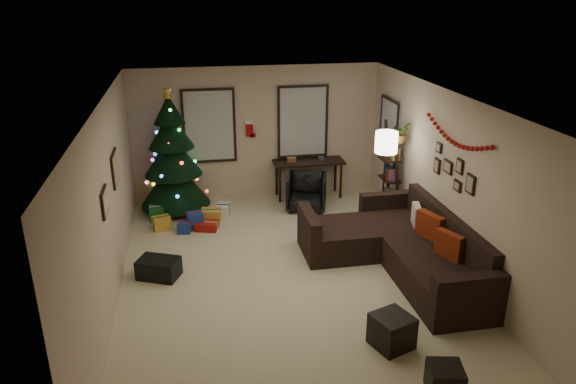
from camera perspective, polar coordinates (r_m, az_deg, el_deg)
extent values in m
plane|color=beige|center=(8.31, 0.09, -8.94)|extent=(7.00, 7.00, 0.00)
plane|color=white|center=(7.35, 0.11, 9.63)|extent=(7.00, 7.00, 0.00)
plane|color=beige|center=(11.02, -3.34, 6.26)|extent=(5.00, 0.00, 5.00)
plane|color=beige|center=(4.74, 8.39, -15.47)|extent=(5.00, 0.00, 5.00)
plane|color=beige|center=(7.69, -18.52, -1.48)|extent=(0.00, 7.00, 7.00)
plane|color=beige|center=(8.53, 16.84, 0.91)|extent=(0.00, 7.00, 7.00)
cube|color=#728CB2|center=(10.87, -8.35, 6.94)|extent=(0.94, 0.02, 1.35)
cube|color=beige|center=(10.87, -8.35, 6.94)|extent=(0.94, 0.03, 1.35)
cube|color=#728CB2|center=(11.10, 1.56, 7.46)|extent=(0.94, 0.02, 1.35)
cube|color=beige|center=(11.10, 1.56, 7.46)|extent=(0.94, 0.03, 1.35)
cube|color=#728CB2|center=(10.69, 10.66, 6.29)|extent=(0.05, 0.27, 1.17)
cube|color=beige|center=(10.69, 10.66, 6.29)|extent=(0.05, 0.45, 1.17)
cylinder|color=black|center=(10.86, -11.76, -1.09)|extent=(0.10, 0.10, 0.30)
cone|color=black|center=(10.70, -11.93, 1.11)|extent=(1.34, 1.34, 0.93)
cone|color=black|center=(10.53, -12.15, 3.88)|extent=(1.10, 1.10, 0.79)
cone|color=black|center=(10.40, -12.35, 6.47)|extent=(0.87, 0.87, 0.69)
cone|color=black|center=(10.32, -12.52, 8.58)|extent=(0.59, 0.59, 0.54)
cylinder|color=maroon|center=(10.90, -11.71, -1.71)|extent=(1.08, 1.08, 0.04)
cube|color=gold|center=(10.26, -8.17, -2.41)|extent=(0.35, 0.28, 0.22)
cube|color=navy|center=(9.85, -10.93, -3.69)|extent=(0.22, 0.22, 0.20)
cube|color=#14591E|center=(10.45, -13.72, -2.19)|extent=(0.26, 0.26, 0.28)
cube|color=maroon|center=(9.90, -8.61, -3.54)|extent=(0.40, 0.30, 0.15)
cube|color=silver|center=(10.55, -6.90, -1.78)|extent=(0.25, 0.30, 0.18)
cube|color=gold|center=(10.03, -13.24, -3.23)|extent=(0.30, 0.22, 0.25)
cube|color=navy|center=(9.96, -9.81, -2.99)|extent=(0.28, 0.25, 0.30)
cube|color=black|center=(8.58, 13.93, -6.77)|extent=(1.03, 2.74, 0.48)
cube|color=black|center=(8.55, 16.74, -3.66)|extent=(0.20, 2.74, 0.46)
cube|color=black|center=(7.39, 18.69, -10.94)|extent=(1.03, 0.20, 0.75)
cube|color=black|center=(9.74, 10.52, -2.15)|extent=(1.03, 0.20, 0.75)
cube|color=black|center=(8.96, 5.84, -4.97)|extent=(0.97, 1.03, 0.48)
cube|color=black|center=(8.77, 2.25, -4.50)|extent=(0.18, 1.03, 0.75)
cube|color=maroon|center=(8.10, 16.68, -5.61)|extent=(0.29, 0.46, 0.45)
cube|color=maroon|center=(8.62, 14.78, -3.76)|extent=(0.29, 0.51, 0.49)
cube|color=beige|center=(9.05, 13.42, -2.49)|extent=(0.20, 0.39, 0.37)
cube|color=black|center=(6.90, 10.94, -14.25)|extent=(0.56, 0.56, 0.42)
cube|color=black|center=(6.37, 16.27, -18.59)|extent=(0.43, 0.43, 0.34)
cube|color=black|center=(11.10, 2.20, 3.19)|extent=(1.45, 0.52, 0.05)
cylinder|color=black|center=(10.91, -0.86, 0.70)|extent=(0.05, 0.05, 0.73)
cylinder|color=black|center=(11.30, -1.22, 1.42)|extent=(0.05, 0.05, 0.73)
cylinder|color=black|center=(11.19, 5.61, 1.12)|extent=(0.05, 0.05, 0.73)
cylinder|color=black|center=(11.56, 5.04, 1.81)|extent=(0.05, 0.05, 0.73)
imported|color=black|center=(10.59, 1.98, 0.01)|extent=(0.85, 0.82, 0.71)
cube|color=black|center=(10.00, 11.46, 1.75)|extent=(0.05, 0.05, 1.85)
cube|color=black|center=(10.43, 10.47, 2.64)|extent=(0.05, 0.05, 1.85)
cube|color=black|center=(10.39, 10.59, -0.75)|extent=(0.30, 0.51, 0.03)
cube|color=black|center=(10.25, 10.74, 1.38)|extent=(0.30, 0.51, 0.03)
cube|color=black|center=(10.12, 10.90, 3.57)|extent=(0.30, 0.51, 0.03)
cube|color=black|center=(10.01, 11.06, 5.81)|extent=(0.30, 0.51, 0.03)
imported|color=#4C4C4C|center=(9.67, 11.90, 6.46)|extent=(0.54, 0.55, 0.46)
cylinder|color=black|center=(9.93, 9.77, -3.90)|extent=(0.32, 0.32, 0.03)
cylinder|color=black|center=(9.63, 10.05, 0.34)|extent=(0.03, 0.03, 1.54)
cylinder|color=white|center=(9.37, 10.38, 5.20)|extent=(0.39, 0.39, 0.36)
cube|color=black|center=(8.48, -17.85, 2.41)|extent=(0.04, 0.60, 0.50)
cube|color=tan|center=(8.48, -17.85, 2.41)|extent=(0.01, 0.54, 0.45)
cube|color=black|center=(7.31, -18.85, -1.00)|extent=(0.04, 0.45, 0.35)
cube|color=beige|center=(7.31, -18.85, -1.00)|extent=(0.01, 0.41, 0.31)
cube|color=black|center=(7.96, 18.78, 0.79)|extent=(0.03, 0.22, 0.28)
cube|color=black|center=(8.20, 17.74, 2.61)|extent=(0.03, 0.18, 0.22)
cube|color=black|center=(8.30, 17.52, 0.64)|extent=(0.03, 0.20, 0.16)
cube|color=black|center=(8.53, 16.58, 2.58)|extent=(0.03, 0.26, 0.20)
cube|color=black|center=(8.86, 15.52, 2.68)|extent=(0.03, 0.18, 0.24)
cube|color=black|center=(8.77, 15.70, 4.54)|extent=(0.03, 0.16, 0.16)
cube|color=#990F0C|center=(10.95, -4.11, 6.64)|extent=(0.14, 0.04, 0.30)
cube|color=white|center=(10.91, -4.13, 7.41)|extent=(0.16, 0.05, 0.08)
cube|color=#990F0C|center=(10.99, -3.73, 6.01)|extent=(0.10, 0.04, 0.08)
cube|color=#990F0C|center=(11.11, -2.48, 6.60)|extent=(0.14, 0.04, 0.30)
cube|color=white|center=(11.07, -2.49, 7.35)|extent=(0.16, 0.05, 0.08)
cube|color=#990F0C|center=(11.15, -2.11, 5.97)|extent=(0.10, 0.04, 0.08)
cube|color=black|center=(8.46, -13.53, -7.84)|extent=(0.71, 0.61, 0.30)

